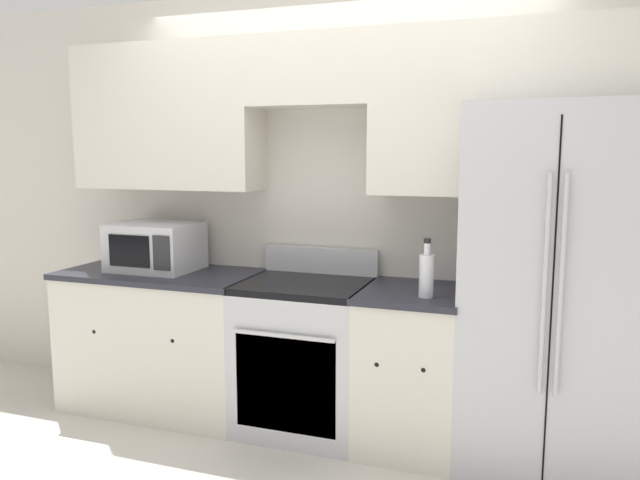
# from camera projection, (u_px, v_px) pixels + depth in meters

# --- Properties ---
(ground_plane) EXTENTS (12.00, 12.00, 0.00)m
(ground_plane) POSITION_uv_depth(u_px,v_px,m) (301.00, 454.00, 3.40)
(ground_plane) COLOR beige
(wall_back) EXTENTS (8.00, 0.39, 2.60)m
(wall_back) POSITION_uv_depth(u_px,v_px,m) (336.00, 168.00, 3.72)
(wall_back) COLOR beige
(wall_back) RESTS_ON ground_plane
(lower_cabinets_left) EXTENTS (1.24, 0.64, 0.89)m
(lower_cabinets_left) POSITION_uv_depth(u_px,v_px,m) (163.00, 339.00, 3.98)
(lower_cabinets_left) COLOR beige
(lower_cabinets_left) RESTS_ON ground_plane
(lower_cabinets_right) EXTENTS (0.56, 0.64, 0.89)m
(lower_cabinets_right) POSITION_uv_depth(u_px,v_px,m) (411.00, 368.00, 3.45)
(lower_cabinets_right) COLOR beige
(lower_cabinets_right) RESTS_ON ground_plane
(oven_range) EXTENTS (0.73, 0.65, 1.05)m
(oven_range) POSITION_uv_depth(u_px,v_px,m) (305.00, 355.00, 3.66)
(oven_range) COLOR #B7B7BC
(oven_range) RESTS_ON ground_plane
(refrigerator) EXTENTS (0.87, 0.75, 1.87)m
(refrigerator) POSITION_uv_depth(u_px,v_px,m) (551.00, 289.00, 3.20)
(refrigerator) COLOR #B7B7BC
(refrigerator) RESTS_ON ground_plane
(microwave) EXTENTS (0.52, 0.42, 0.30)m
(microwave) POSITION_uv_depth(u_px,v_px,m) (156.00, 247.00, 3.95)
(microwave) COLOR #B7B7BC
(microwave) RESTS_ON lower_cabinets_left
(bottle) EXTENTS (0.08, 0.08, 0.31)m
(bottle) POSITION_uv_depth(u_px,v_px,m) (426.00, 274.00, 3.22)
(bottle) COLOR silver
(bottle) RESTS_ON lower_cabinets_right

